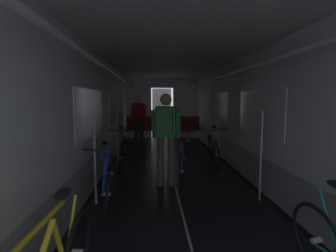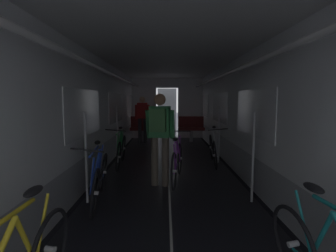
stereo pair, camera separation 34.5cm
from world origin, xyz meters
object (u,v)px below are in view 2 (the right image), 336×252
bench_seat_far_right (191,126)px  bicycle_silver (213,149)px  bicycle_green (121,150)px  bench_seat_far_left (143,126)px  bicycle_purple_in_aisle (177,162)px  bicycle_blue (99,178)px  person_cyclist_aisle (160,131)px  person_standing_near_bench (142,116)px

bench_seat_far_right → bicycle_silver: size_ratio=0.58×
bicycle_silver → bicycle_green: bearing=-176.3°
bench_seat_far_left → bicycle_silver: size_ratio=0.58×
bench_seat_far_right → bicycle_green: 4.24m
bicycle_purple_in_aisle → bicycle_blue: bearing=-140.0°
bicycle_blue → bicycle_silver: bearing=47.6°
bench_seat_far_left → bicycle_green: 3.74m
bicycle_silver → person_cyclist_aisle: bearing=-128.2°
bicycle_silver → bicycle_purple_in_aisle: bearing=-124.9°
bicycle_blue → bicycle_purple_in_aisle: 1.62m
bench_seat_far_left → bicycle_silver: bench_seat_far_left is taller
bicycle_blue → person_cyclist_aisle: person_cyclist_aisle is taller
bicycle_green → bicycle_purple_in_aisle: bicycle_green is taller
bench_seat_far_left → person_standing_near_bench: (0.00, -0.38, 0.41)m
bicycle_blue → person_cyclist_aisle: bearing=40.4°
bicycle_blue → bench_seat_far_right: bearing=71.7°
person_cyclist_aisle → bicycle_blue: bearing=-139.6°
bicycle_silver → person_standing_near_bench: (-1.99, 3.21, 0.59)m
bicycle_blue → person_cyclist_aisle: (0.91, 0.77, 0.63)m
bicycle_green → bicycle_silver: (2.22, 0.14, -0.00)m
bench_seat_far_left → bicycle_silver: bearing=-60.9°
bench_seat_far_right → bicycle_purple_in_aisle: size_ratio=0.59×
person_cyclist_aisle → bicycle_purple_in_aisle: size_ratio=1.00×
bench_seat_far_left → bicycle_blue: (-0.18, -5.96, -0.19)m
bench_seat_far_right → bicycle_blue: (-1.98, -5.96, -0.19)m
bicycle_green → bicycle_blue: size_ratio=1.00×
bench_seat_far_left → person_standing_near_bench: size_ratio=0.58×
bicycle_silver → bench_seat_far_left: bearing=119.1°
bicycle_silver → person_standing_near_bench: size_ratio=1.00×
bench_seat_far_left → bicycle_purple_in_aisle: bench_seat_far_left is taller
bicycle_purple_in_aisle → bench_seat_far_right: bearing=81.5°
bicycle_green → bicycle_silver: bearing=3.7°
bicycle_silver → person_standing_near_bench: person_standing_near_bench is taller
bench_seat_far_right → bicycle_silver: 3.59m
person_standing_near_bench → person_cyclist_aisle: bearing=-81.4°
person_cyclist_aisle → bicycle_purple_in_aisle: bearing=39.1°
bicycle_green → bicycle_blue: bearing=-88.9°
bicycle_blue → bicycle_silver: size_ratio=1.00×
bench_seat_far_right → bicycle_blue: bicycle_blue is taller
bicycle_silver → bench_seat_far_right: bearing=93.1°
bench_seat_far_right → bicycle_silver: (0.20, -3.58, -0.19)m
bench_seat_far_right → bicycle_silver: bench_seat_far_right is taller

